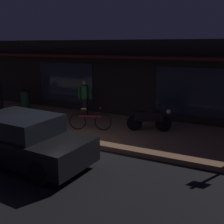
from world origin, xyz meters
name	(u,v)px	position (x,y,z in m)	size (l,w,h in m)	color
ground_plane	(56,154)	(0.00, 0.00, 0.00)	(60.00, 60.00, 0.00)	black
sidewalk_slab	(102,128)	(0.00, 3.00, 0.07)	(18.00, 4.00, 0.15)	#8C6047
storefront_building	(135,77)	(0.00, 6.39, 1.80)	(18.00, 3.30, 3.60)	black
motorcycle	(150,118)	(1.96, 3.26, 0.65)	(1.64, 0.79, 0.97)	black
bicycle_parked	(90,121)	(-0.14, 2.32, 0.51)	(1.56, 0.67, 0.91)	black
person_bystander	(85,98)	(-1.45, 4.03, 1.03)	(0.60, 0.43, 1.67)	#28232D
trash_bin	(25,99)	(-5.29, 4.20, 0.62)	(0.48, 0.48, 0.93)	#2D4C33
parked_car_far	(23,140)	(-0.45, -0.90, 0.70)	(4.20, 2.00, 1.42)	black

